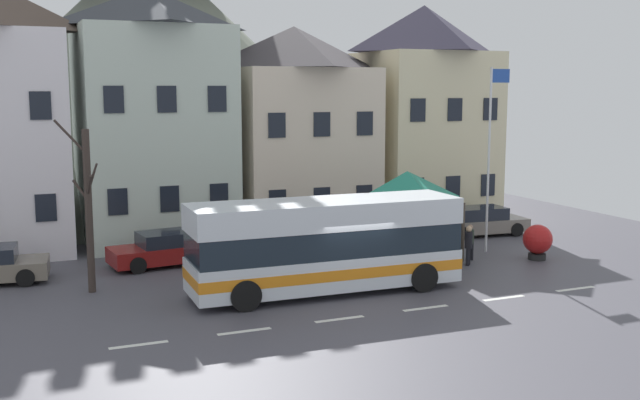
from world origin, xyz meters
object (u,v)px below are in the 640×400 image
Objects in this scene: townhouse_01 at (152,115)px; parked_car_02 at (171,248)px; bus_shelter at (407,186)px; harbour_buoy at (538,240)px; townhouse_02 at (294,129)px; townhouse_03 at (423,114)px; flagpole at (491,147)px; hilltop_castle at (149,63)px; parked_car_00 at (479,221)px; bare_tree_01 at (88,207)px; pedestrian_00 at (429,238)px; pedestrian_02 at (469,243)px; parked_car_01 at (307,235)px; pedestrian_01 at (470,239)px; transit_bus at (326,246)px; public_bench at (408,234)px.

townhouse_01 is 7.58m from parked_car_02.
harbour_buoy is at bearing -27.82° from bus_shelter.
townhouse_03 is at bearing -3.28° from townhouse_02.
townhouse_03 is at bearing 79.39° from flagpole.
hilltop_castle is 4.44× the size of flagpole.
parked_car_00 is at bearing 174.78° from parked_car_02.
hilltop_castle is 5.84× the size of bare_tree_01.
pedestrian_00 reaches higher than pedestrian_02.
parked_car_02 reaches higher than parked_car_01.
transit_bus is at bearing -162.78° from pedestrian_01.
townhouse_01 is at bearing 145.50° from flagpole.
flagpole is 16.37m from bare_tree_01.
hilltop_castle reaches higher than townhouse_03.
townhouse_02 is at bearing 147.71° from parked_car_00.
parked_car_01 is at bearing 139.65° from pedestrian_01.
townhouse_01 reaches higher than pedestrian_02.
pedestrian_01 is 3.79m from public_bench.
bus_shelter reaches higher than pedestrian_02.
public_bench is 0.29× the size of bare_tree_01.
transit_bus is 1.98× the size of parked_car_02.
hilltop_castle is at bearing 107.66° from pedestrian_01.
townhouse_01 reaches higher than parked_car_00.
harbour_buoy is (9.92, 1.25, -0.81)m from transit_bus.
bus_shelter is at bearing -77.74° from townhouse_02.
pedestrian_02 is at bearing -6.65° from bare_tree_01.
public_bench is at bearing -30.08° from townhouse_01.
hilltop_castle reaches higher than bus_shelter.
parked_car_02 is at bearing -174.51° from parked_car_00.
townhouse_01 is 14.00m from townhouse_03.
townhouse_03 is 8.46m from public_bench.
flagpole is (12.45, -8.56, -1.22)m from townhouse_01.
hilltop_castle is 25.95m from bare_tree_01.
pedestrian_02 is at bearing -74.07° from hilltop_castle.
pedestrian_00 is at bearing 165.36° from harbour_buoy.
transit_bus is (0.69, -27.58, -6.94)m from hilltop_castle.
townhouse_01 reaches higher than public_bench.
bus_shelter reaches higher than harbour_buoy.
bare_tree_01 is (-3.84, -8.70, -2.72)m from townhouse_01.
hilltop_castle is 25.22m from parked_car_00.
townhouse_01 is at bearing 149.92° from public_bench.
parked_car_01 is at bearing 128.29° from pedestrian_00.
harbour_buoy is at bearing 153.95° from parked_car_02.
bare_tree_01 is at bearing -177.29° from bus_shelter.
pedestrian_02 is (-0.61, -0.79, 0.04)m from pedestrian_01.
townhouse_02 is 2.08× the size of parked_car_02.
bare_tree_01 is at bearing 35.59° from parked_car_02.
hilltop_castle is 27.65m from pedestrian_01.
pedestrian_00 is 1.85m from pedestrian_01.
parked_car_02 is at bearing -98.83° from hilltop_castle.
bus_shelter is 2.48× the size of pedestrian_01.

